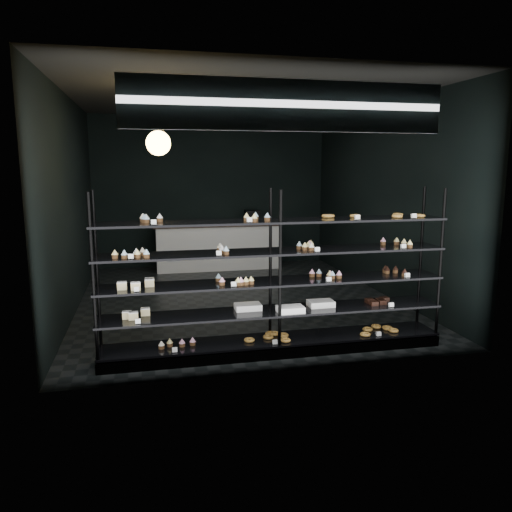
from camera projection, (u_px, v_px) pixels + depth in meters
name	position (u px, v px, depth m)	size (l,w,h in m)	color
room	(236.00, 201.00, 7.95)	(5.01, 6.01, 3.20)	black
display_shelf	(272.00, 300.00, 5.76)	(4.00, 0.50, 1.91)	black
signage	(288.00, 105.00, 4.93)	(3.30, 0.05, 0.50)	#0C1F3E
pendant_lamp	(158.00, 143.00, 6.44)	(0.32, 0.32, 0.89)	black
service_counter	(218.00, 245.00, 10.55)	(2.65, 0.65, 1.23)	silver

